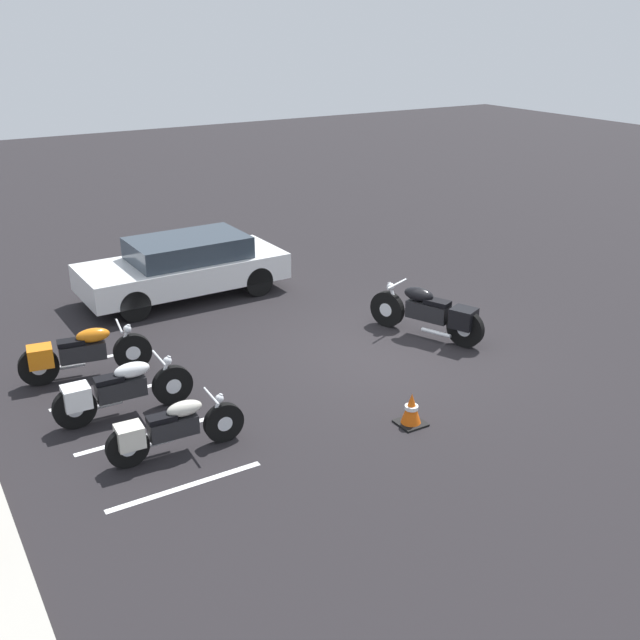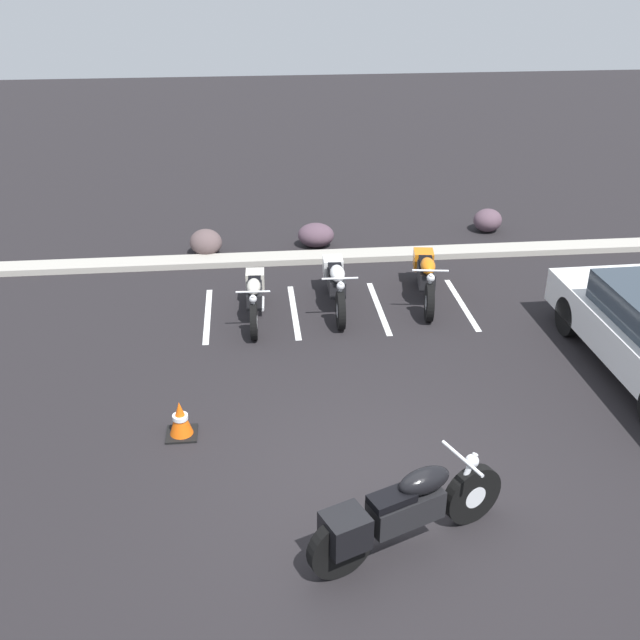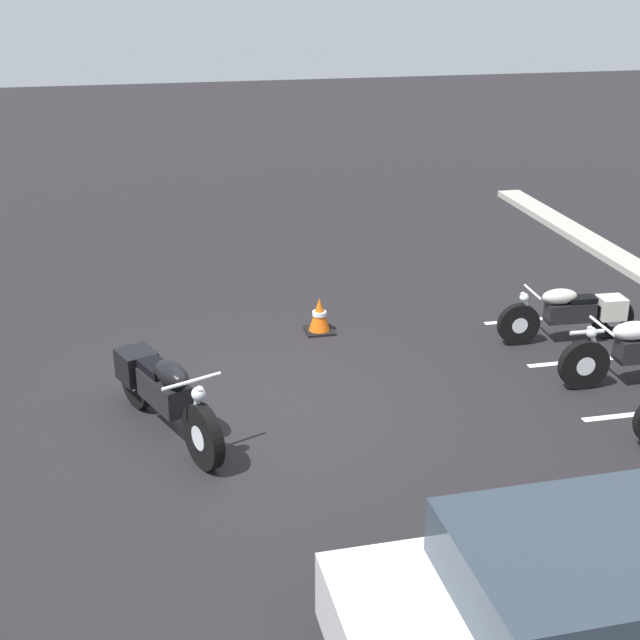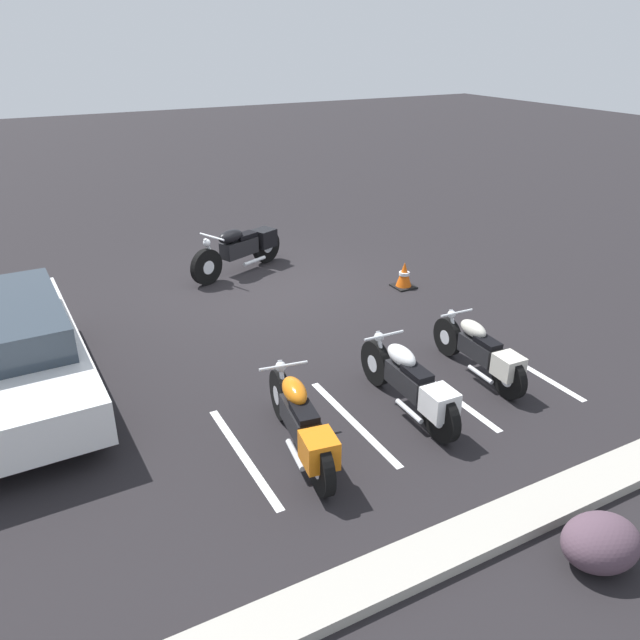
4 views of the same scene
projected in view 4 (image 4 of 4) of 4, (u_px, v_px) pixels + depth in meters
ground at (268, 286)px, 12.04m from camera, size 60.00×60.00×0.00m
motorcycle_black_featured at (242, 248)px, 12.60m from camera, size 2.23×1.12×0.93m
parked_bike_0 at (482, 352)px, 8.71m from camera, size 0.55×1.96×0.77m
parked_bike_1 at (411, 383)px, 7.86m from camera, size 0.60×2.12×0.84m
parked_bike_2 at (301, 423)px, 7.05m from camera, size 0.69×2.15×0.85m
car_white at (6, 351)px, 8.13m from camera, size 1.89×4.34×1.29m
concrete_curb at (544, 505)px, 6.39m from camera, size 18.00×0.50×0.12m
landscape_rock_1 at (601, 542)px, 5.68m from camera, size 0.83×0.71×0.50m
traffic_cone at (404, 276)px, 11.89m from camera, size 0.40×0.40×0.50m
stall_line_0 at (527, 367)px, 9.13m from camera, size 0.10×2.10×0.00m
stall_line_1 at (446, 392)px, 8.50m from camera, size 0.10×2.10×0.00m
stall_line_2 at (353, 421)px, 7.87m from camera, size 0.10×2.10×0.00m
stall_line_3 at (243, 456)px, 7.24m from camera, size 0.10×2.10×0.00m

